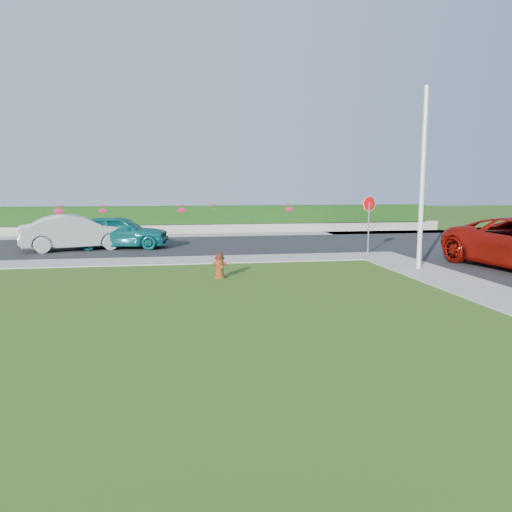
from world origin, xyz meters
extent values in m
plane|color=black|center=(0.00, 0.00, 0.00)|extent=(120.00, 120.00, 0.00)
cube|color=black|center=(-5.00, 14.00, 0.02)|extent=(26.00, 8.00, 0.04)
cube|color=gray|center=(-6.00, 9.00, 0.02)|extent=(24.00, 2.00, 0.04)
cube|color=gray|center=(7.00, 9.00, 0.02)|extent=(2.00, 2.00, 0.04)
cube|color=gray|center=(-1.00, 19.00, 0.02)|extent=(34.00, 2.00, 0.04)
cube|color=gray|center=(-1.00, 20.50, 0.30)|extent=(34.00, 0.40, 0.60)
cube|color=black|center=(-1.00, 20.60, 1.15)|extent=(32.00, 0.90, 1.10)
cylinder|color=#4F230C|center=(-0.02, 5.09, 0.04)|extent=(0.36, 0.36, 0.09)
cylinder|color=#4F230C|center=(-0.02, 5.09, 0.36)|extent=(0.25, 0.25, 0.56)
cylinder|color=black|center=(-0.02, 5.09, 0.64)|extent=(0.30, 0.30, 0.05)
sphere|color=black|center=(-0.02, 5.09, 0.67)|extent=(0.25, 0.25, 0.25)
cylinder|color=black|center=(-0.02, 5.09, 0.81)|extent=(0.07, 0.07, 0.07)
cylinder|color=#4F230C|center=(-0.18, 5.08, 0.45)|extent=(0.11, 0.12, 0.12)
cylinder|color=#4F230C|center=(0.14, 5.10, 0.45)|extent=(0.11, 0.12, 0.12)
cylinder|color=#4F230C|center=(-0.01, 4.93, 0.39)|extent=(0.17, 0.14, 0.16)
imported|color=#0C5F62|center=(-3.94, 13.24, 0.81)|extent=(4.67, 2.22, 1.54)
imported|color=#ABACB2|center=(-5.77, 12.93, 0.84)|extent=(5.10, 2.84, 1.59)
cylinder|color=silver|center=(7.02, 5.57, 3.12)|extent=(0.16, 0.16, 6.24)
cylinder|color=slate|center=(6.80, 9.66, 1.11)|extent=(0.06, 0.06, 2.21)
cylinder|color=#B90C0D|center=(6.80, 9.66, 2.16)|extent=(0.63, 0.20, 0.64)
cylinder|color=white|center=(6.80, 9.66, 2.16)|extent=(0.66, 0.19, 0.68)
ellipsoid|color=#AA1D4E|center=(-8.03, 20.50, 1.45)|extent=(1.27, 0.82, 0.63)
ellipsoid|color=#AA1D4E|center=(-5.54, 20.50, 1.46)|extent=(1.21, 0.78, 0.61)
ellipsoid|color=#AA1D4E|center=(-0.91, 20.50, 1.45)|extent=(1.24, 0.80, 0.62)
ellipsoid|color=#AA1D4E|center=(1.06, 20.50, 1.48)|extent=(1.11, 0.71, 0.55)
ellipsoid|color=#AA1D4E|center=(5.80, 20.50, 1.46)|extent=(1.22, 0.79, 0.61)
camera|label=1|loc=(-1.45, -10.53, 2.89)|focal=35.00mm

